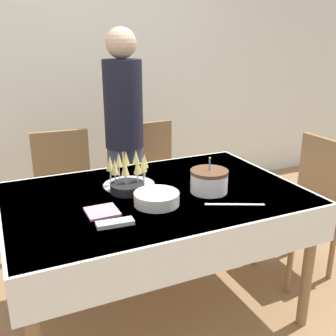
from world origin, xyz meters
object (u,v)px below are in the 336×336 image
dining_chair_far_right (154,179)px  person_standing (124,121)px  plate_stack_dessert (127,188)px  dining_chair_right_end (307,202)px  plate_stack_main (157,198)px  dining_chair_far_left (65,193)px  birthday_cake (209,181)px  champagne_tray (129,169)px

dining_chair_far_right → person_standing: size_ratio=0.57×
plate_stack_dessert → dining_chair_right_end: bearing=-3.4°
plate_stack_main → plate_stack_dessert: (-0.08, 0.22, -0.01)m
dining_chair_far_left → plate_stack_dessert: dining_chair_far_left is taller
plate_stack_main → dining_chair_far_right: bearing=68.1°
dining_chair_far_right → dining_chair_far_left: bearing=-180.0°
plate_stack_main → birthday_cake: bearing=6.4°
dining_chair_far_left → plate_stack_dessert: (0.21, -0.77, 0.28)m
dining_chair_right_end → champagne_tray: champagne_tray is taller
plate_stack_main → person_standing: (0.17, 1.02, 0.19)m
person_standing → dining_chair_far_right: bearing=-7.4°
birthday_cake → person_standing: person_standing is taller
dining_chair_far_right → plate_stack_main: (-0.40, -0.99, 0.29)m
champagne_tray → plate_stack_main: 0.32m
dining_chair_far_right → plate_stack_main: bearing=-111.9°
dining_chair_far_left → champagne_tray: champagne_tray is taller
dining_chair_far_left → champagne_tray: size_ratio=3.21×
dining_chair_far_left → plate_stack_main: (0.29, -0.99, 0.29)m
plate_stack_main → person_standing: person_standing is taller
dining_chair_right_end → birthday_cake: 0.90m
dining_chair_far_left → person_standing: bearing=3.6°
birthday_cake → plate_stack_dessert: (-0.40, 0.18, -0.04)m
dining_chair_right_end → person_standing: 1.40m
dining_chair_far_right → plate_stack_dessert: (-0.48, -0.77, 0.28)m
dining_chair_far_right → champagne_tray: champagne_tray is taller
birthday_cake → dining_chair_far_right: bearing=85.6°
birthday_cake → plate_stack_main: (-0.32, -0.04, -0.03)m
champagne_tray → plate_stack_dessert: (-0.04, -0.09, -0.07)m
plate_stack_main → plate_stack_dessert: size_ratio=1.23×
birthday_cake → champagne_tray: birthday_cake is taller
champagne_tray → plate_stack_dessert: champagne_tray is taller
person_standing → plate_stack_main: bearing=-99.8°
dining_chair_far_left → plate_stack_dessert: 0.85m
dining_chair_far_right → person_standing: 0.53m
dining_chair_right_end → plate_stack_dessert: size_ratio=5.03×
dining_chair_right_end → dining_chair_far_left: bearing=149.8°
dining_chair_far_right → birthday_cake: size_ratio=4.58×
dining_chair_right_end → champagne_tray: size_ratio=3.21×
dining_chair_far_right → dining_chair_right_end: bearing=-47.8°
birthday_cake → person_standing: size_ratio=0.13×
dining_chair_far_left → dining_chair_right_end: bearing=-30.2°
dining_chair_right_end → plate_stack_main: 1.21m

